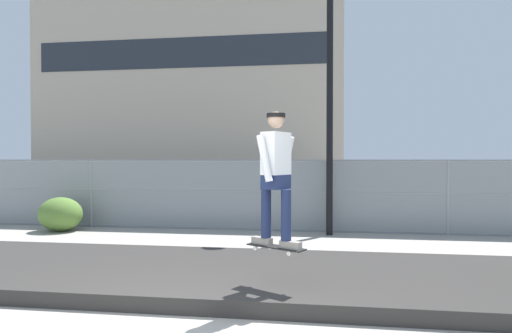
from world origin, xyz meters
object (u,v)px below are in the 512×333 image
Objects in this scene: parked_car_near at (103,188)px; parked_car_mid at (270,190)px; skater at (276,170)px; street_lamp at (330,48)px; shrub_left at (60,214)px; skateboard at (276,247)px.

parked_car_mid is (5.80, 0.23, 0.00)m from parked_car_near.
skater is 11.07m from parked_car_near.
street_lamp is 6.56× the size of shrub_left.
skater reaches higher than parked_car_near.
parked_car_near is 3.93× the size of shrub_left.
parked_car_near is (-6.86, 8.63, 0.10)m from skateboard.
skateboard is 0.98m from skater.
parked_car_near is at bearing 128.48° from skateboard.
skateboard is 0.18× the size of parked_car_near.
skateboard is 0.11× the size of street_lamp.
skateboard is 0.70× the size of shrub_left.
skater is at bearing -83.16° from parked_car_mid.
parked_car_near is 3.92m from shrub_left.
parked_car_near is 0.99× the size of parked_car_mid.
skateboard is 0.18× the size of parked_car_mid.
skater is at bearing -51.52° from parked_car_near.
skater is (0.00, 0.00, 0.98)m from skateboard.
skater is 1.51× the size of shrub_left.
parked_car_mid reaches higher than skateboard.
parked_car_mid is at bearing 96.84° from skater.
parked_car_mid reaches higher than shrub_left.
street_lamp is (0.82, 5.23, 2.85)m from skater.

